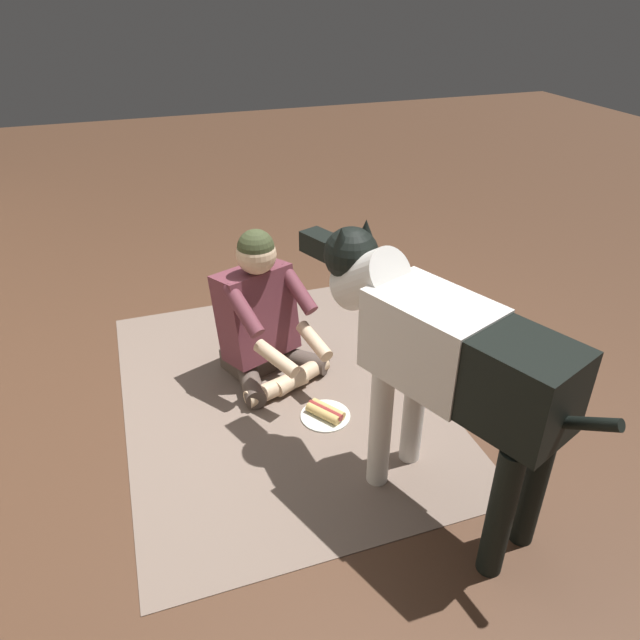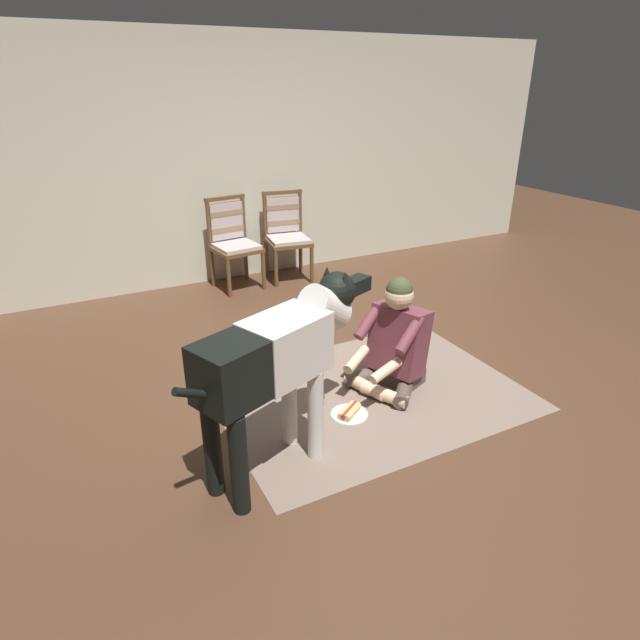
# 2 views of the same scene
# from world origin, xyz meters

# --- Properties ---
(ground_plane) EXTENTS (14.83, 14.83, 0.00)m
(ground_plane) POSITION_xyz_m (0.00, 0.00, 0.00)
(ground_plane) COLOR #4D3121
(back_wall) EXTENTS (8.57, 0.10, 2.60)m
(back_wall) POSITION_xyz_m (0.00, 2.89, 1.30)
(back_wall) COLOR beige
(back_wall) RESTS_ON ground
(area_rug) EXTENTS (2.17, 1.62, 0.01)m
(area_rug) POSITION_xyz_m (-0.04, -0.07, 0.00)
(area_rug) COLOR #796558
(area_rug) RESTS_ON ground
(dining_chair_left_of_pair) EXTENTS (0.51, 0.52, 0.98)m
(dining_chair_left_of_pair) POSITION_xyz_m (-0.16, 2.56, 0.54)
(dining_chair_left_of_pair) COLOR brown
(dining_chair_left_of_pair) RESTS_ON ground
(dining_chair_right_of_pair) EXTENTS (0.52, 0.52, 0.98)m
(dining_chair_right_of_pair) POSITION_xyz_m (0.48, 2.56, 0.54)
(dining_chair_right_of_pair) COLOR brown
(dining_chair_right_of_pair) RESTS_ON ground
(person_sitting_on_floor) EXTENTS (0.71, 0.61, 0.86)m
(person_sitting_on_floor) POSITION_xyz_m (0.18, -0.05, 0.36)
(person_sitting_on_floor) COLOR brown
(person_sitting_on_floor) RESTS_ON ground
(large_dog) EXTENTS (1.39, 0.67, 1.11)m
(large_dog) POSITION_xyz_m (-0.92, -0.49, 0.73)
(large_dog) COLOR silver
(large_dog) RESTS_ON ground
(hot_dog_on_plate) EXTENTS (0.26, 0.26, 0.06)m
(hot_dog_on_plate) POSITION_xyz_m (-0.31, -0.25, 0.02)
(hot_dog_on_plate) COLOR silver
(hot_dog_on_plate) RESTS_ON ground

